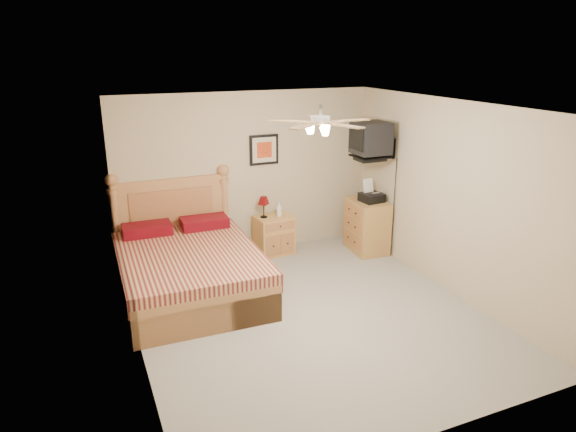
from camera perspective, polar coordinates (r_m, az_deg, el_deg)
name	(u,v)px	position (r m, az deg, el deg)	size (l,w,h in m)	color
floor	(309,314)	(6.38, 2.38, -10.88)	(4.50, 4.50, 0.00)	gray
ceiling	(312,107)	(5.61, 2.72, 12.05)	(4.00, 4.50, 0.04)	white
wall_back	(247,175)	(7.88, -4.54, 4.59)	(4.00, 0.04, 2.50)	tan
wall_front	(438,303)	(4.12, 16.33, -9.29)	(4.00, 0.04, 2.50)	tan
wall_left	(130,242)	(5.37, -17.14, -2.80)	(0.04, 4.50, 2.50)	tan
wall_right	(451,198)	(6.94, 17.62, 1.89)	(0.04, 4.50, 2.50)	tan
bed	(188,242)	(6.69, -11.07, -2.89)	(1.71, 2.25, 1.46)	#B47750
nightstand	(274,235)	(8.05, -1.57, -2.12)	(0.56, 0.42, 0.61)	#B7813C
table_lamp	(264,207)	(7.87, -2.72, 1.01)	(0.18, 0.18, 0.34)	#620A0C
lotion_bottle	(279,209)	(7.93, -0.99, 0.75)	(0.09, 0.09, 0.22)	white
framed_picture	(264,150)	(7.87, -2.69, 7.37)	(0.46, 0.04, 0.46)	black
dresser	(367,226)	(8.21, 8.75, -1.07)	(0.49, 0.71, 0.83)	olive
fax_machine	(372,191)	(7.99, 9.32, 2.77)	(0.32, 0.34, 0.34)	black
magazine_lower	(360,196)	(8.29, 7.97, 2.25)	(0.18, 0.24, 0.02)	#AFA590
magazine_upper	(359,194)	(8.29, 7.90, 2.40)	(0.17, 0.24, 0.02)	gray
wall_tv	(380,140)	(7.71, 10.14, 8.32)	(0.56, 0.46, 0.58)	black
ceiling_fan	(320,122)	(5.44, 3.63, 10.37)	(1.14, 1.14, 0.28)	white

